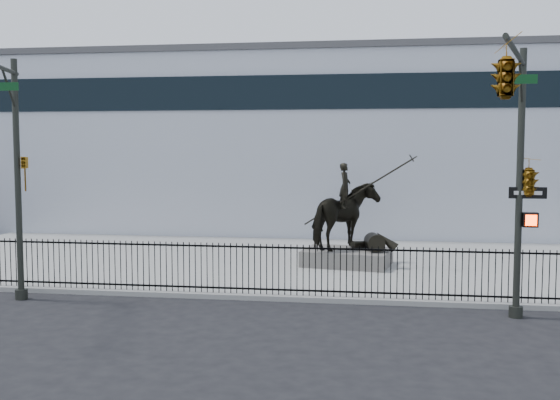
# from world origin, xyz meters

# --- Properties ---
(ground) EXTENTS (120.00, 120.00, 0.00)m
(ground) POSITION_xyz_m (0.00, 0.00, 0.00)
(ground) COLOR black
(ground) RESTS_ON ground
(plaza) EXTENTS (30.00, 12.00, 0.15)m
(plaza) POSITION_xyz_m (0.00, 7.00, 0.07)
(plaza) COLOR #9B9B98
(plaza) RESTS_ON ground
(building) EXTENTS (44.00, 14.00, 9.00)m
(building) POSITION_xyz_m (0.00, 20.00, 4.50)
(building) COLOR silver
(building) RESTS_ON ground
(picket_fence) EXTENTS (22.10, 0.10, 1.50)m
(picket_fence) POSITION_xyz_m (0.00, 1.25, 0.90)
(picket_fence) COLOR black
(picket_fence) RESTS_ON plaza
(statue_plinth) EXTENTS (3.38, 2.60, 0.58)m
(statue_plinth) POSITION_xyz_m (2.28, 6.36, 0.44)
(statue_plinth) COLOR #5E5A56
(statue_plinth) RESTS_ON plaza
(equestrian_statue) EXTENTS (3.89, 2.75, 3.33)m
(equestrian_statue) POSITION_xyz_m (2.34, 6.35, 1.93)
(equestrian_statue) COLOR black
(equestrian_statue) RESTS_ON statue_plinth
(traffic_signal_left) EXTENTS (1.52, 4.84, 7.00)m
(traffic_signal_left) POSITION_xyz_m (-6.75, -0.62, 4.03)
(traffic_signal_left) COLOR #252822
(traffic_signal_left) RESTS_ON ground
(traffic_signal_right) EXTENTS (2.17, 6.86, 7.00)m
(traffic_signal_right) POSITION_xyz_m (6.47, -2.00, 4.85)
(traffic_signal_right) COLOR #252822
(traffic_signal_right) RESTS_ON ground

